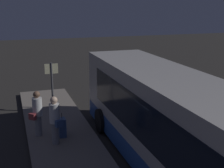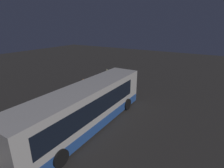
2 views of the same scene
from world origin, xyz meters
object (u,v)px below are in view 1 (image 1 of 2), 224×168
(passenger_waiting, at_px, (37,112))
(bus_lead, at_px, (178,130))
(sign_post, at_px, (52,80))
(passenger_boarding, at_px, (55,118))
(suitcase, at_px, (62,127))

(passenger_waiting, bearing_deg, bus_lead, -179.39)
(bus_lead, bearing_deg, sign_post, 20.73)
(passenger_waiting, xyz_separation_m, sign_post, (3.19, -1.02, 0.46))
(passenger_waiting, distance_m, sign_post, 3.38)
(passenger_boarding, bearing_deg, bus_lead, 112.00)
(passenger_waiting, relative_size, suitcase, 1.86)
(bus_lead, height_order, suitcase, bus_lead)
(passenger_waiting, height_order, suitcase, passenger_waiting)
(bus_lead, height_order, passenger_boarding, bus_lead)
(passenger_waiting, distance_m, suitcase, 1.14)
(sign_post, bearing_deg, bus_lead, -159.27)
(bus_lead, relative_size, passenger_waiting, 6.64)
(suitcase, bearing_deg, passenger_boarding, 149.41)
(passenger_waiting, bearing_deg, passenger_boarding, 167.19)
(passenger_waiting, height_order, sign_post, sign_post)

